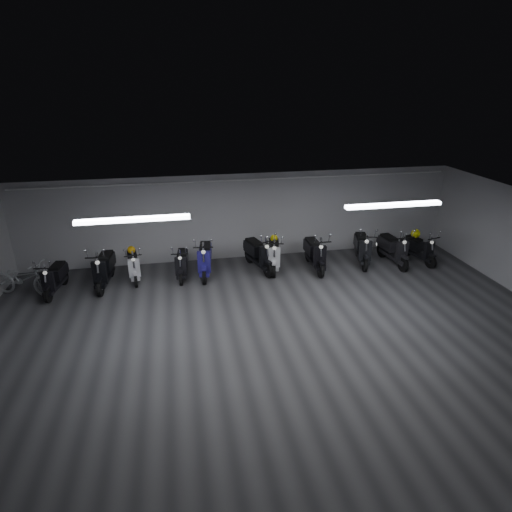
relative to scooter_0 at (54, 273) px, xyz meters
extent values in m
cube|color=#363638|center=(5.51, -3.41, -0.61)|extent=(14.00, 10.00, 0.01)
cube|color=gray|center=(5.51, -3.41, 2.20)|extent=(14.00, 10.00, 0.01)
cube|color=#A9A9AB|center=(5.51, 1.60, 0.80)|extent=(14.00, 0.01, 2.80)
cube|color=#A9A9AB|center=(5.51, -8.41, 0.80)|extent=(14.00, 0.01, 2.80)
cube|color=white|center=(2.51, -2.41, 2.14)|extent=(2.40, 0.18, 0.08)
cube|color=white|center=(8.51, -2.41, 2.14)|extent=(2.40, 0.18, 0.08)
cylinder|color=white|center=(5.51, 1.51, 2.02)|extent=(13.60, 0.05, 0.05)
imported|color=silver|center=(-0.81, 0.05, 0.00)|extent=(1.97, 1.29, 1.20)
sphere|color=orange|center=(2.03, 0.71, 0.25)|extent=(0.23, 0.23, 0.23)
sphere|color=#D2C40C|center=(6.33, 0.66, 0.34)|extent=(0.23, 0.23, 0.23)
sphere|color=#C0C20B|center=(10.95, 0.32, 0.30)|extent=(0.29, 0.29, 0.29)
camera|label=1|loc=(3.45, -11.37, 4.88)|focal=29.74mm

